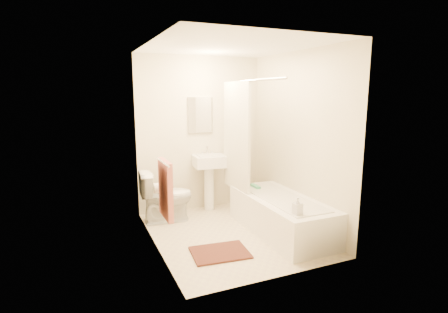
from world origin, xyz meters
name	(u,v)px	position (x,y,z in m)	size (l,w,h in m)	color
floor	(231,233)	(0.00, 0.00, 0.00)	(2.40, 2.40, 0.00)	beige
ceiling	(232,46)	(0.00, 0.00, 2.40)	(2.40, 2.40, 0.00)	white
wall_back	(200,134)	(0.00, 1.20, 1.20)	(2.00, 0.02, 2.40)	beige
wall_left	(153,149)	(-1.00, 0.00, 1.20)	(0.02, 2.40, 2.40)	beige
wall_right	(298,140)	(1.00, 0.00, 1.20)	(0.02, 2.40, 2.40)	beige
mirror	(200,115)	(0.00, 1.18, 1.50)	(0.40, 0.03, 0.55)	white
curtain_rod	(250,80)	(0.30, 0.10, 2.00)	(0.03, 0.03, 1.70)	silver
shower_curtain	(236,137)	(0.30, 0.50, 1.22)	(0.04, 0.80, 1.55)	silver
towel_bar	(162,161)	(-0.96, -0.25, 1.10)	(0.02, 0.02, 0.60)	silver
towel	(166,189)	(-0.93, -0.25, 0.78)	(0.06, 0.45, 0.66)	#CC7266
toilet_paper	(158,188)	(-0.93, 0.12, 0.70)	(0.12, 0.12, 0.11)	white
toilet	(166,197)	(-0.67, 0.80, 0.37)	(0.42, 0.75, 0.73)	white
sink	(209,180)	(0.08, 1.02, 0.48)	(0.49, 0.39, 0.96)	white
bathtub	(281,215)	(0.63, -0.20, 0.24)	(0.73, 1.67, 0.47)	white
bath_mat	(220,252)	(-0.36, -0.48, 0.01)	(0.65, 0.49, 0.02)	#563124
soap_bottle	(298,206)	(0.45, -0.83, 0.57)	(0.09, 0.10, 0.21)	white
scrub_brush	(255,187)	(0.55, 0.37, 0.49)	(0.07, 0.22, 0.04)	#49B680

